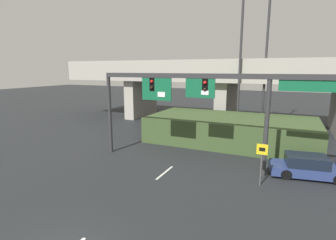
{
  "coord_description": "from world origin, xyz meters",
  "views": [
    {
      "loc": [
        6.9,
        -5.67,
        6.58
      ],
      "look_at": [
        0.0,
        9.24,
        3.38
      ],
      "focal_mm": 28.0,
      "sensor_mm": 36.0,
      "label": 1
    }
  ],
  "objects_px": {
    "speed_limit_sign": "(262,158)",
    "highway_light_pole_near": "(267,39)",
    "parked_sedan_near_right": "(308,167)",
    "signal_gantry": "(194,92)",
    "highway_light_pole_far": "(241,50)"
  },
  "relations": [
    {
      "from": "speed_limit_sign",
      "to": "highway_light_pole_near",
      "type": "distance_m",
      "value": 15.57
    },
    {
      "from": "speed_limit_sign",
      "to": "parked_sedan_near_right",
      "type": "bearing_deg",
      "value": 45.6
    },
    {
      "from": "signal_gantry",
      "to": "parked_sedan_near_right",
      "type": "bearing_deg",
      "value": 8.25
    },
    {
      "from": "signal_gantry",
      "to": "speed_limit_sign",
      "type": "bearing_deg",
      "value": -18.56
    },
    {
      "from": "speed_limit_sign",
      "to": "signal_gantry",
      "type": "bearing_deg",
      "value": 161.44
    },
    {
      "from": "highway_light_pole_near",
      "to": "signal_gantry",
      "type": "bearing_deg",
      "value": -105.87
    },
    {
      "from": "signal_gantry",
      "to": "highway_light_pole_far",
      "type": "xyz_separation_m",
      "value": [
        1.02,
        10.96,
        3.31
      ]
    },
    {
      "from": "speed_limit_sign",
      "to": "parked_sedan_near_right",
      "type": "distance_m",
      "value": 3.77
    },
    {
      "from": "highway_light_pole_near",
      "to": "speed_limit_sign",
      "type": "bearing_deg",
      "value": -84.64
    },
    {
      "from": "signal_gantry",
      "to": "speed_limit_sign",
      "type": "height_order",
      "value": "signal_gantry"
    },
    {
      "from": "highway_light_pole_near",
      "to": "parked_sedan_near_right",
      "type": "height_order",
      "value": "highway_light_pole_near"
    },
    {
      "from": "signal_gantry",
      "to": "highway_light_pole_near",
      "type": "bearing_deg",
      "value": 74.13
    },
    {
      "from": "highway_light_pole_near",
      "to": "parked_sedan_near_right",
      "type": "distance_m",
      "value": 14.46
    },
    {
      "from": "highway_light_pole_near",
      "to": "highway_light_pole_far",
      "type": "relative_size",
      "value": 1.13
    },
    {
      "from": "highway_light_pole_far",
      "to": "parked_sedan_near_right",
      "type": "relative_size",
      "value": 3.39
    }
  ]
}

